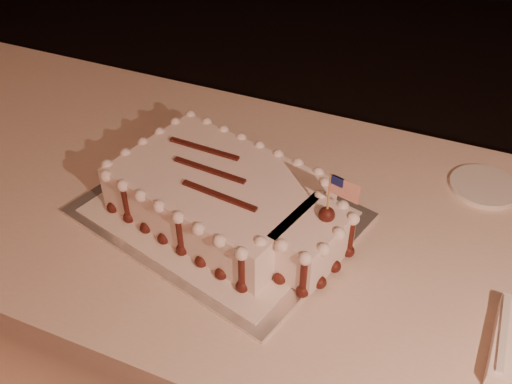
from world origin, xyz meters
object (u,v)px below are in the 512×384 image
at_px(cake_board, 219,213).
at_px(sheet_cake, 228,199).
at_px(side_plate, 484,186).
at_px(banquet_table, 315,346).

height_order(cake_board, sheet_cake, sheet_cake).
bearing_deg(side_plate, cake_board, -148.50).
bearing_deg(cake_board, sheet_cake, 0.14).
distance_m(banquet_table, sheet_cake, 0.47).
distance_m(banquet_table, side_plate, 0.52).
bearing_deg(cake_board, side_plate, 46.39).
bearing_deg(side_plate, banquet_table, -136.23).
bearing_deg(banquet_table, sheet_cake, -165.70).
bearing_deg(cake_board, banquet_table, 25.76).
distance_m(cake_board, sheet_cake, 0.06).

